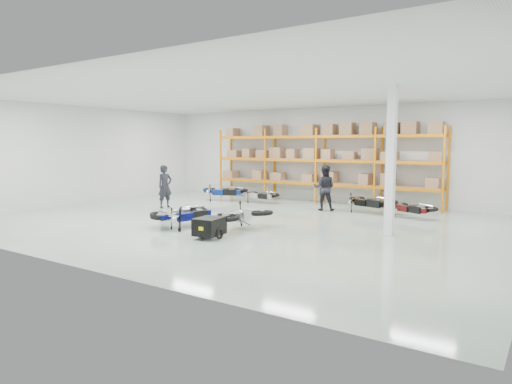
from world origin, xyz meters
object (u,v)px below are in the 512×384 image
Objects in this scene: moto_black_far_left at (180,212)px; moto_back_d at (412,205)px; moto_blue_centre at (184,211)px; person_left at (165,186)px; trailer at (210,227)px; moto_back_a at (224,189)px; moto_silver_left at (180,211)px; moto_back_c at (370,199)px; moto_back_b at (261,193)px; person_back at (324,188)px; moto_touring_right at (241,212)px.

moto_black_far_left is 8.57m from moto_back_d.
moto_blue_centre is 5.14m from person_left.
moto_blue_centre is 0.15m from moto_black_far_left.
moto_back_a is (-5.25, 7.44, 0.23)m from trailer.
moto_silver_left is 4.76m from person_left.
moto_silver_left is 0.32m from moto_black_far_left.
moto_back_c is (4.07, 6.69, 0.05)m from moto_black_far_left.
moto_back_b is (-3.24, 7.69, 0.12)m from trailer.
person_left is at bearing 147.74° from moto_back_a.
moto_back_d is at bearing 160.73° from person_back.
moto_blue_centre is 1.27× the size of trailer.
person_back is at bearing -49.78° from person_left.
moto_back_b is (-1.45, 6.82, -0.10)m from moto_blue_centre.
person_left is 6.88m from person_back.
person_back is (0.32, 5.52, 0.35)m from moto_touring_right.
moto_back_d is (6.07, 6.05, -0.01)m from moto_silver_left.
moto_blue_centre is 1.01× the size of person_left.
moto_back_c reaches higher than moto_back_d.
moto_back_b is at bearing -66.06° from moto_blue_centre.
person_back is at bearing 80.98° from trailer.
moto_silver_left is at bearing 162.90° from moto_back_c.
moto_back_a is 1.23× the size of moto_back_b.
moto_touring_right is 1.03× the size of moto_back_c.
moto_touring_right is 1.20× the size of moto_back_d.
moto_touring_right is (2.15, 0.56, 0.09)m from moto_silver_left.
moto_touring_right is at bearing 83.52° from trailer.
moto_touring_right is 1.24× the size of moto_back_b.
moto_blue_centre is 1.09× the size of moto_black_far_left.
moto_blue_centre is 7.71m from moto_back_c.
person_back is (6.14, 3.09, 0.02)m from person_left.
moto_back_b is at bearing 109.30° from moto_back_d.
moto_back_d is at bearing 54.60° from trailer.
moto_touring_right reaches higher than moto_black_far_left.
moto_back_b is at bearing -21.75° from person_left.
person_left is at bearing 165.48° from moto_touring_right.
moto_back_c is at bearing -52.94° from person_left.
moto_back_d is at bearing -59.03° from person_left.
person_left reaches higher than moto_back_a.
moto_blue_centre reaches higher than moto_silver_left.
person_back is at bearing 118.36° from moto_back_c.
moto_back_a reaches higher than moto_back_c.
trailer is 7.11m from person_left.
moto_back_a reaches higher than moto_black_far_left.
person_left is (-5.83, 2.43, 0.33)m from moto_touring_right.
moto_back_d is at bearing -128.23° from moto_black_far_left.
moto_silver_left reaches higher than moto_back_b.
trailer is 0.78× the size of person_back.
person_back is (3.56, -0.57, 0.47)m from moto_back_b.
moto_touring_right is 1.01× the size of moto_back_a.
trailer is 0.79× the size of moto_back_c.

